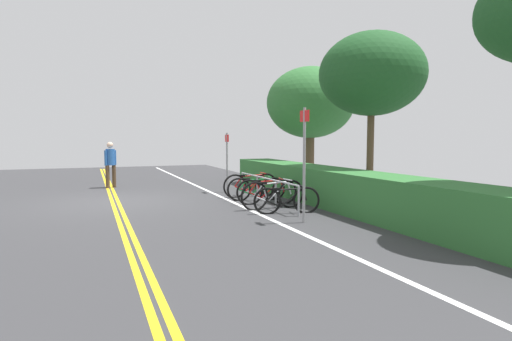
# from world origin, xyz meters

# --- Properties ---
(ground_plane) EXTENTS (29.66, 13.23, 0.05)m
(ground_plane) POSITION_xyz_m (0.00, 0.00, -0.03)
(ground_plane) COLOR #353538
(centre_line_yellow_inner) EXTENTS (26.70, 0.10, 0.00)m
(centre_line_yellow_inner) POSITION_xyz_m (0.00, -0.08, 0.00)
(centre_line_yellow_inner) COLOR gold
(centre_line_yellow_inner) RESTS_ON ground_plane
(centre_line_yellow_outer) EXTENTS (26.70, 0.10, 0.00)m
(centre_line_yellow_outer) POSITION_xyz_m (0.00, 0.08, 0.00)
(centre_line_yellow_outer) COLOR gold
(centre_line_yellow_outer) RESTS_ON ground_plane
(bike_lane_stripe_white) EXTENTS (26.70, 0.12, 0.00)m
(bike_lane_stripe_white) POSITION_xyz_m (0.00, 3.12, 0.00)
(bike_lane_stripe_white) COLOR white
(bike_lane_stripe_white) RESTS_ON ground_plane
(bike_rack) EXTENTS (3.93, 0.05, 0.74)m
(bike_rack) POSITION_xyz_m (1.98, 3.88, 0.54)
(bike_rack) COLOR #9EA0A5
(bike_rack) RESTS_ON ground_plane
(bicycle_0) EXTENTS (0.46, 1.80, 0.77)m
(bicycle_0) POSITION_xyz_m (0.49, 3.99, 0.36)
(bicycle_0) COLOR black
(bicycle_0) RESTS_ON ground_plane
(bicycle_1) EXTENTS (0.54, 1.69, 0.73)m
(bicycle_1) POSITION_xyz_m (1.24, 3.88, 0.34)
(bicycle_1) COLOR black
(bicycle_1) RESTS_ON ground_plane
(bicycle_2) EXTENTS (0.51, 1.69, 0.75)m
(bicycle_2) POSITION_xyz_m (2.01, 3.89, 0.35)
(bicycle_2) COLOR black
(bicycle_2) RESTS_ON ground_plane
(bicycle_3) EXTENTS (0.46, 1.82, 0.78)m
(bicycle_3) POSITION_xyz_m (2.74, 3.75, 0.37)
(bicycle_3) COLOR black
(bicycle_3) RESTS_ON ground_plane
(bicycle_4) EXTENTS (0.52, 1.63, 0.70)m
(bicycle_4) POSITION_xyz_m (3.48, 3.78, 0.33)
(bicycle_4) COLOR black
(bicycle_4) RESTS_ON ground_plane
(pedestrian) EXTENTS (0.32, 0.42, 1.69)m
(pedestrian) POSITION_xyz_m (-3.58, 0.05, 0.97)
(pedestrian) COLOR #4C3826
(pedestrian) RESTS_ON ground_plane
(sign_post_near) EXTENTS (0.36, 0.06, 2.00)m
(sign_post_near) POSITION_xyz_m (-0.74, 3.62, 1.22)
(sign_post_near) COLOR gray
(sign_post_near) RESTS_ON ground_plane
(sign_post_far) EXTENTS (0.36, 0.06, 2.48)m
(sign_post_far) POSITION_xyz_m (4.61, 3.64, 1.48)
(sign_post_far) COLOR gray
(sign_post_far) RESTS_ON ground_plane
(hedge_backdrop) EXTENTS (12.88, 1.23, 1.00)m
(hedge_backdrop) POSITION_xyz_m (3.48, 5.48, 0.50)
(hedge_backdrop) COLOR #2D6B30
(hedge_backdrop) RESTS_ON ground_plane
(tree_near_left) EXTENTS (3.53, 3.53, 4.68)m
(tree_near_left) POSITION_xyz_m (-2.35, 7.68, 3.24)
(tree_near_left) COLOR brown
(tree_near_left) RESTS_ON ground_plane
(tree_mid) EXTENTS (3.04, 3.04, 4.87)m
(tree_mid) POSITION_xyz_m (2.46, 6.99, 3.66)
(tree_mid) COLOR brown
(tree_mid) RESTS_ON ground_plane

